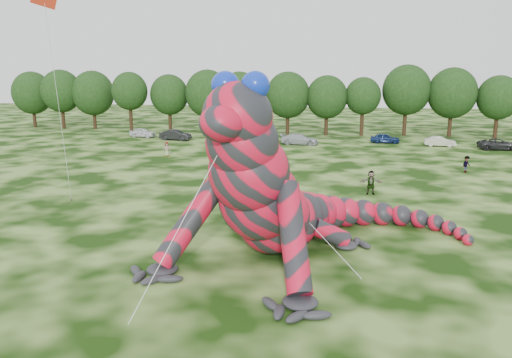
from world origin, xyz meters
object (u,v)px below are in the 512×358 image
object	(u,v)px
tree_12	(498,107)
car_0	(143,133)
car_3	(299,139)
car_4	(385,138)
tree_6	(239,103)
tree_7	(288,103)
spectator_1	(266,172)
car_5	(440,142)
spectator_0	(223,167)
tree_11	(452,102)
car_6	(499,144)
spectator_2	(466,164)
tree_8	(327,105)
inflatable_gecko	(285,163)
tree_0	(33,99)
tree_9	(362,107)
tree_10	(406,100)
tree_1	(62,99)
spectator_5	(371,182)
car_1	(175,135)
tree_4	(169,103)
tree_5	(208,101)
spectator_4	(167,149)
tree_2	(93,100)
flying_kite	(46,15)
tree_3	(130,102)
car_2	(257,137)

from	to	relation	value
tree_12	car_0	size ratio (longest dim) A/B	2.27
car_3	car_4	xyz separation A→B (m)	(11.18, 3.45, -0.05)
tree_6	tree_7	distance (m)	7.48
car_3	spectator_1	xyz separation A→B (m)	(-0.63, -23.65, 0.21)
car_5	spectator_0	bearing A→B (deg)	141.52
tree_11	car_0	bearing A→B (deg)	-168.98
car_6	spectator_2	size ratio (longest dim) A/B	3.08
tree_8	inflatable_gecko	bearing A→B (deg)	-89.96
tree_0	tree_9	world-z (taller)	tree_0
tree_10	spectator_0	distance (m)	39.67
tree_1	tree_6	distance (m)	30.83
inflatable_gecko	spectator_5	xyz separation A→B (m)	(5.13, 13.39, -3.79)
tree_10	car_3	world-z (taller)	tree_10
car_5	car_6	bearing A→B (deg)	-98.70
tree_8	tree_11	xyz separation A→B (m)	(18.00, 1.21, 0.56)
car_1	tree_1	bearing A→B (deg)	70.65
tree_9	car_0	xyz separation A→B (m)	(-31.64, -7.79, -3.67)
tree_4	car_3	bearing A→B (deg)	-29.30
tree_5	spectator_4	bearing A→B (deg)	-85.15
tree_10	spectator_4	xyz separation A→B (m)	(-28.45, -24.63, -4.43)
tree_5	car_1	world-z (taller)	tree_5
tree_11	car_0	size ratio (longest dim) A/B	2.55
tree_10	tree_8	bearing A→B (deg)	-172.19
inflatable_gecko	car_5	distance (m)	44.14
tree_7	tree_8	bearing A→B (deg)	1.78
tree_6	spectator_2	xyz separation A→B (m)	(27.80, -26.41, -3.95)
tree_2	spectator_0	world-z (taller)	tree_2
spectator_5	spectator_1	xyz separation A→B (m)	(-8.77, 2.68, -0.01)
flying_kite	tree_0	bearing A→B (deg)	125.45
tree_1	tree_10	xyz separation A→B (m)	(55.75, 0.53, 0.35)
tree_3	spectator_0	distance (m)	40.64
flying_kite	tree_6	size ratio (longest dim) A/B	1.54
tree_12	spectator_1	bearing A→B (deg)	-128.27
tree_12	tree_1	bearing A→B (deg)	179.74
car_5	spectator_1	world-z (taller)	spectator_1
tree_8	spectator_1	distance (m)	34.89
tree_7	tree_8	world-z (taller)	tree_7
flying_kite	tree_1	distance (m)	57.07
tree_9	tree_11	distance (m)	12.77
tree_7	car_1	xyz separation A→B (m)	(-14.67, -9.48, -4.01)
tree_6	spectator_5	xyz separation A→B (m)	(18.51, -36.89, -3.81)
tree_5	spectator_0	world-z (taller)	tree_5
tree_0	tree_12	distance (m)	74.59
flying_kite	car_3	size ratio (longest dim) A/B	2.97
inflatable_gecko	tree_6	bearing A→B (deg)	123.32
car_1	inflatable_gecko	bearing A→B (deg)	-148.22
car_2	car_4	distance (m)	17.19
car_3	spectator_2	distance (m)	23.55
tree_7	tree_11	distance (m)	23.91
tree_12	spectator_5	xyz separation A→B (m)	(-19.06, -37.95, -3.55)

